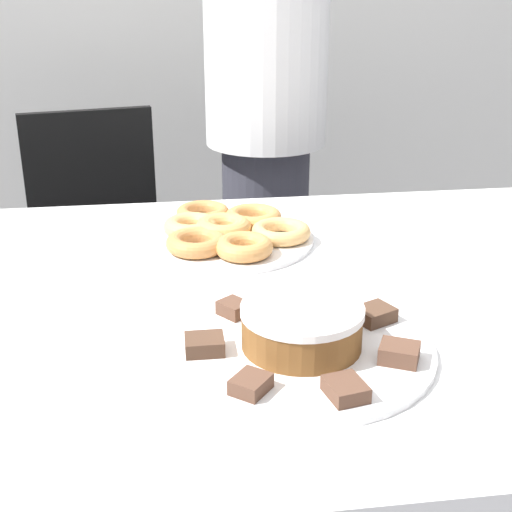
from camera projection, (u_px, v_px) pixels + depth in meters
table at (273, 328)px, 1.29m from camera, size 1.81×1.09×0.75m
person_standing at (266, 121)px, 2.08m from camera, size 0.35×0.35×1.65m
office_chair_left at (104, 272)px, 2.17m from camera, size 0.52×0.52×0.89m
plate_cake at (301, 348)px, 1.07m from camera, size 0.40×0.40×0.01m
plate_donuts at (224, 239)px, 1.49m from camera, size 0.38×0.38×0.01m
frosted_cake at (302, 326)px, 1.05m from camera, size 0.18×0.18×0.06m
lamington_0 at (399, 353)px, 1.02m from camera, size 0.07×0.07×0.03m
lamington_1 at (375, 314)px, 1.13m from camera, size 0.07×0.07×0.02m
lamington_2 at (305, 296)px, 1.19m from camera, size 0.06×0.07×0.02m
lamington_3 at (234, 308)px, 1.15m from camera, size 0.06×0.06×0.02m
lamington_4 at (205, 344)px, 1.04m from camera, size 0.06×0.05×0.02m
lamington_5 at (251, 384)px, 0.95m from camera, size 0.07×0.07×0.02m
lamington_6 at (346, 389)px, 0.93m from camera, size 0.06×0.06×0.02m
donut_0 at (223, 228)px, 1.48m from camera, size 0.12×0.12×0.04m
donut_1 at (197, 243)px, 1.41m from camera, size 0.12×0.12×0.03m
donut_2 at (244, 247)px, 1.39m from camera, size 0.11×0.11×0.03m
donut_3 at (281, 232)px, 1.47m from camera, size 0.12×0.12×0.03m
donut_4 at (253, 217)px, 1.55m from camera, size 0.12×0.12×0.03m
donut_5 at (203, 213)px, 1.59m from camera, size 0.12×0.12×0.03m
donut_6 at (191, 226)px, 1.50m from camera, size 0.11×0.11×0.03m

